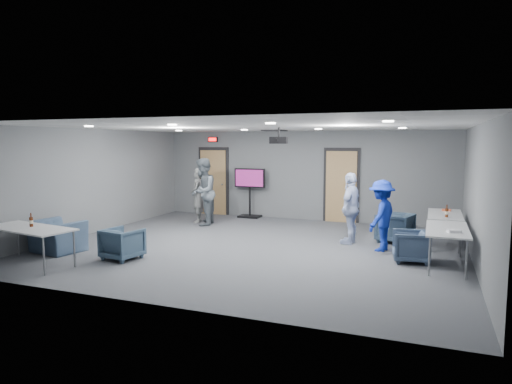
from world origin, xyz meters
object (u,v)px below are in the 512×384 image
(person_b, at_px, (203,192))
(tv_stand, at_px, (250,190))
(person_a, at_px, (198,195))
(chair_right_a, at_px, (395,228))
(person_c, at_px, (351,208))
(table_right_b, at_px, (447,231))
(chair_front_a, at_px, (122,244))
(chair_front_b, at_px, (56,236))
(bottle_front, at_px, (31,222))
(table_right_a, at_px, (445,216))
(person_d, at_px, (381,216))
(chair_right_b, at_px, (411,246))
(table_front_left, at_px, (29,230))
(projector, at_px, (279,140))
(bottle_right, at_px, (447,213))

(person_b, bearing_deg, tv_stand, 142.18)
(person_a, height_order, chair_right_a, person_a)
(person_c, xyz_separation_m, table_right_b, (2.04, -1.31, -0.15))
(chair_front_a, relative_size, chair_front_b, 0.67)
(chair_front_a, distance_m, bottle_front, 1.76)
(table_right_a, distance_m, bottle_front, 8.81)
(person_c, height_order, chair_right_a, person_c)
(person_d, bearing_deg, table_right_b, 72.21)
(chair_right_b, relative_size, tv_stand, 0.44)
(person_d, height_order, table_right_a, person_d)
(person_a, height_order, tv_stand, person_a)
(person_b, height_order, bottle_front, person_b)
(chair_right_b, distance_m, table_right_b, 0.75)
(person_b, height_order, person_d, person_b)
(table_right_b, xyz_separation_m, table_front_left, (-7.48, -2.80, 0.00))
(person_a, xyz_separation_m, person_c, (4.68, -1.23, 0.03))
(chair_right_a, distance_m, table_right_a, 1.14)
(table_right_b, xyz_separation_m, bottle_front, (-7.50, -2.72, 0.14))
(tv_stand, bearing_deg, person_a, -127.82)
(chair_front_b, relative_size, bottle_front, 3.83)
(person_c, relative_size, chair_front_a, 2.38)
(chair_front_a, bearing_deg, projector, -128.52)
(chair_front_b, bearing_deg, person_b, -100.03)
(bottle_front, bearing_deg, chair_right_a, 35.32)
(chair_right_b, height_order, tv_stand, tv_stand)
(bottle_front, bearing_deg, tv_stand, 74.39)
(person_c, xyz_separation_m, table_right_a, (2.04, 0.59, -0.15))
(table_front_left, bearing_deg, chair_front_b, 117.77)
(table_front_left, bearing_deg, tv_stand, 83.71)
(person_a, bearing_deg, projector, 38.02)
(table_right_b, distance_m, bottle_front, 7.98)
(table_right_a, height_order, tv_stand, tv_stand)
(bottle_front, bearing_deg, person_c, 36.50)
(person_a, bearing_deg, chair_front_a, -11.39)
(person_b, relative_size, tv_stand, 1.24)
(tv_stand, bearing_deg, bottle_front, -105.61)
(person_d, bearing_deg, bottle_front, -45.03)
(chair_front_b, distance_m, table_front_left, 1.10)
(chair_right_b, bearing_deg, projector, -106.73)
(chair_right_b, xyz_separation_m, projector, (-2.91, 0.46, 2.09))
(table_right_b, bearing_deg, chair_front_a, 106.46)
(chair_front_a, bearing_deg, table_front_left, 44.60)
(table_right_b, bearing_deg, tv_stand, 54.99)
(person_a, distance_m, person_c, 4.84)
(person_b, bearing_deg, chair_right_a, 70.99)
(projector, bearing_deg, table_right_b, -19.96)
(tv_stand, bearing_deg, chair_right_a, -25.02)
(chair_right_a, height_order, bottle_right, bottle_right)
(person_c, height_order, projector, projector)
(chair_right_a, bearing_deg, tv_stand, -100.16)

